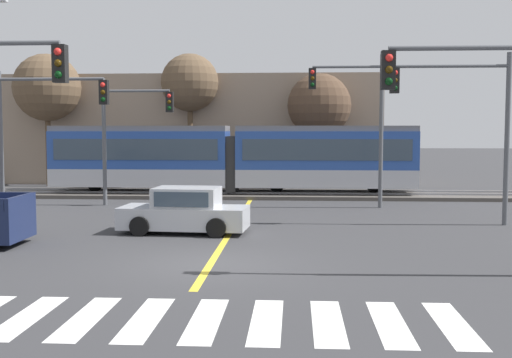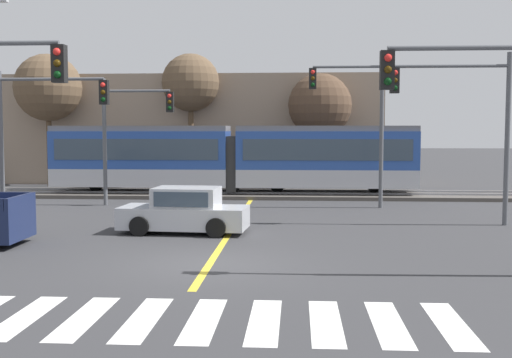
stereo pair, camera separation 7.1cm
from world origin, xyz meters
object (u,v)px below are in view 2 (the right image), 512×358
(bare_tree_east, at_px, (320,106))
(traffic_light_mid_right, at_px, (467,111))
(bare_tree_far_west, at_px, (48,88))
(traffic_light_far_left, at_px, (128,124))
(traffic_light_mid_left, at_px, (39,119))
(light_rail_tram, at_px, (233,156))
(traffic_light_far_right, at_px, (358,109))
(traffic_light_near_right, at_px, (483,113))
(sedan_crossing, at_px, (184,212))
(bare_tree_west, at_px, (191,83))

(bare_tree_east, bearing_deg, traffic_light_mid_right, -71.93)
(bare_tree_far_west, bearing_deg, traffic_light_far_left, -51.80)
(traffic_light_mid_left, xyz_separation_m, bare_tree_far_west, (-5.21, 14.13, 2.07))
(light_rail_tram, distance_m, bare_tree_far_west, 13.19)
(traffic_light_mid_left, bearing_deg, traffic_light_far_right, 20.51)
(traffic_light_mid_right, relative_size, traffic_light_far_right, 0.92)
(traffic_light_far_left, height_order, bare_tree_far_west, bare_tree_far_west)
(traffic_light_near_right, distance_m, bare_tree_far_west, 29.64)
(traffic_light_mid_left, bearing_deg, traffic_light_near_right, -30.97)
(traffic_light_far_left, height_order, bare_tree_east, bare_tree_east)
(traffic_light_mid_left, relative_size, traffic_light_far_left, 0.99)
(traffic_light_near_right, bearing_deg, bare_tree_far_west, 130.41)
(traffic_light_far_right, bearing_deg, traffic_light_mid_left, -159.49)
(traffic_light_near_right, distance_m, bare_tree_east, 22.77)
(light_rail_tram, xyz_separation_m, traffic_light_near_right, (7.56, -17.55, 1.76))
(traffic_light_far_right, xyz_separation_m, bare_tree_east, (-1.33, 9.57, 0.51))
(traffic_light_far_left, xyz_separation_m, bare_tree_east, (8.88, 9.36, 1.11))
(sedan_crossing, relative_size, traffic_light_mid_right, 0.70)
(traffic_light_mid_right, distance_m, bare_tree_far_west, 25.44)
(traffic_light_mid_right, height_order, traffic_light_far_left, traffic_light_mid_right)
(light_rail_tram, distance_m, sedan_crossing, 11.87)
(traffic_light_near_right, distance_m, traffic_light_mid_left, 16.28)
(sedan_crossing, relative_size, bare_tree_far_west, 0.54)
(light_rail_tram, distance_m, traffic_light_near_right, 19.19)
(bare_tree_far_west, bearing_deg, traffic_light_near_right, -49.59)
(bare_tree_east, bearing_deg, traffic_light_far_left, -133.51)
(bare_tree_west, relative_size, bare_tree_east, 1.19)
(traffic_light_mid_left, xyz_separation_m, traffic_light_far_right, (12.33, 4.61, 0.49))
(traffic_light_mid_left, height_order, traffic_light_far_left, traffic_light_far_left)
(sedan_crossing, relative_size, traffic_light_far_left, 0.76)
(traffic_light_near_right, height_order, traffic_light_far_right, traffic_light_far_right)
(sedan_crossing, height_order, traffic_light_far_right, traffic_light_far_right)
(light_rail_tram, bearing_deg, traffic_light_far_left, -134.55)
(sedan_crossing, distance_m, traffic_light_far_right, 10.30)
(light_rail_tram, distance_m, traffic_light_mid_left, 11.32)
(bare_tree_west, bearing_deg, sedan_crossing, -81.36)
(traffic_light_mid_left, distance_m, traffic_light_far_right, 13.17)
(traffic_light_mid_right, bearing_deg, bare_tree_east, 108.07)
(sedan_crossing, bearing_deg, traffic_light_mid_right, 13.70)
(bare_tree_far_west, xyz_separation_m, bare_tree_east, (16.21, 0.05, -1.08))
(traffic_light_mid_right, distance_m, traffic_light_near_right, 8.33)
(sedan_crossing, xyz_separation_m, traffic_light_mid_right, (9.77, 2.38, 3.38))
(sedan_crossing, height_order, traffic_light_far_left, traffic_light_far_left)
(traffic_light_mid_left, distance_m, traffic_light_far_left, 5.27)
(traffic_light_mid_left, xyz_separation_m, bare_tree_east, (11.00, 14.18, 0.99))
(light_rail_tram, bearing_deg, bare_tree_west, 118.76)
(light_rail_tram, distance_m, traffic_light_far_left, 6.32)
(traffic_light_mid_right, bearing_deg, traffic_light_far_right, 124.88)
(light_rail_tram, height_order, traffic_light_mid_right, traffic_light_mid_right)
(sedan_crossing, xyz_separation_m, traffic_light_mid_left, (-5.94, 2.62, 3.11))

